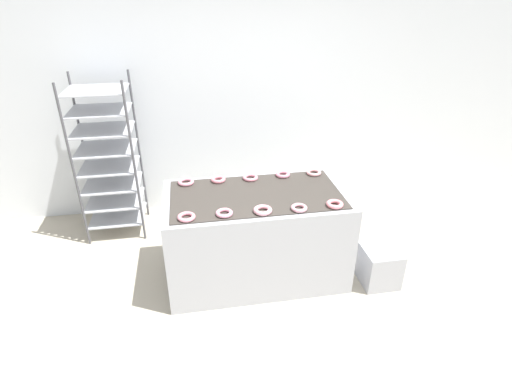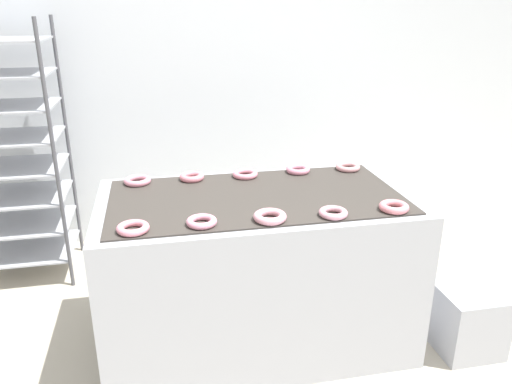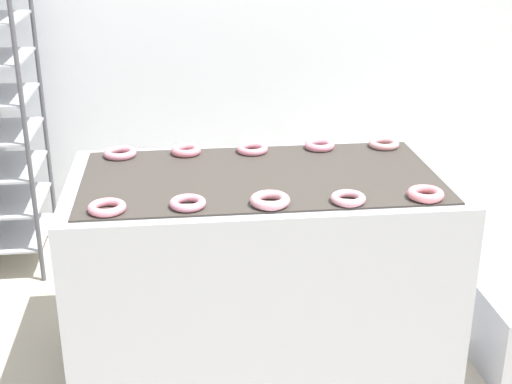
{
  "view_description": "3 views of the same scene",
  "coord_description": "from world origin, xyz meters",
  "px_view_note": "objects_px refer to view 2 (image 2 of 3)",
  "views": [
    {
      "loc": [
        -0.51,
        -2.27,
        2.4
      ],
      "look_at": [
        0.0,
        0.67,
        0.85
      ],
      "focal_mm": 28.0,
      "sensor_mm": 36.0,
      "label": 1
    },
    {
      "loc": [
        -0.46,
        -1.59,
        1.72
      ],
      "look_at": [
        0.0,
        0.67,
        0.85
      ],
      "focal_mm": 35.0,
      "sensor_mm": 36.0,
      "label": 2
    },
    {
      "loc": [
        -0.32,
        -2.01,
        1.84
      ],
      "look_at": [
        0.0,
        0.82,
        0.7
      ],
      "focal_mm": 50.0,
      "sensor_mm": 36.0,
      "label": 3
    }
  ],
  "objects_px": {
    "donut_near_right": "(333,213)",
    "donut_far_leftmost": "(137,181)",
    "donut_far_left": "(192,177)",
    "donut_far_center": "(245,174)",
    "donut_near_left": "(202,222)",
    "baking_rack_cart": "(15,152)",
    "donut_near_center": "(270,217)",
    "glaze_bin": "(465,318)",
    "donut_near_rightmost": "(394,207)",
    "fryer_machine": "(256,270)",
    "donut_near_leftmost": "(133,228)",
    "donut_far_rightmost": "(348,167)",
    "donut_far_right": "(298,170)"
  },
  "relations": [
    {
      "from": "donut_near_rightmost",
      "to": "donut_far_center",
      "type": "distance_m",
      "value": 0.85
    },
    {
      "from": "fryer_machine",
      "to": "donut_near_center",
      "type": "bearing_deg",
      "value": -89.66
    },
    {
      "from": "donut_near_left",
      "to": "donut_far_leftmost",
      "type": "xyz_separation_m",
      "value": [
        -0.28,
        0.6,
        0.0
      ]
    },
    {
      "from": "donut_near_left",
      "to": "donut_far_center",
      "type": "height_order",
      "value": "same"
    },
    {
      "from": "donut_near_leftmost",
      "to": "donut_near_center",
      "type": "xyz_separation_m",
      "value": [
        0.59,
        -0.0,
        0.0
      ]
    },
    {
      "from": "glaze_bin",
      "to": "donut_near_leftmost",
      "type": "xyz_separation_m",
      "value": [
        -1.65,
        -0.01,
        0.68
      ]
    },
    {
      "from": "donut_near_center",
      "to": "donut_near_left",
      "type": "bearing_deg",
      "value": 177.65
    },
    {
      "from": "donut_far_rightmost",
      "to": "donut_near_left",
      "type": "bearing_deg",
      "value": -146.31
    },
    {
      "from": "baking_rack_cart",
      "to": "donut_far_leftmost",
      "type": "relative_size",
      "value": 11.67
    },
    {
      "from": "glaze_bin",
      "to": "donut_near_rightmost",
      "type": "bearing_deg",
      "value": -178.56
    },
    {
      "from": "glaze_bin",
      "to": "donut_near_rightmost",
      "type": "distance_m",
      "value": 0.83
    },
    {
      "from": "fryer_machine",
      "to": "donut_far_center",
      "type": "xyz_separation_m",
      "value": [
        -0.0,
        0.3,
        0.43
      ]
    },
    {
      "from": "baking_rack_cart",
      "to": "donut_near_leftmost",
      "type": "bearing_deg",
      "value": -60.06
    },
    {
      "from": "donut_far_leftmost",
      "to": "donut_far_rightmost",
      "type": "bearing_deg",
      "value": 0.06
    },
    {
      "from": "donut_far_left",
      "to": "donut_far_right",
      "type": "relative_size",
      "value": 0.98
    },
    {
      "from": "fryer_machine",
      "to": "donut_far_rightmost",
      "type": "distance_m",
      "value": 0.8
    },
    {
      "from": "donut_near_left",
      "to": "donut_far_rightmost",
      "type": "relative_size",
      "value": 0.96
    },
    {
      "from": "fryer_machine",
      "to": "donut_far_leftmost",
      "type": "bearing_deg",
      "value": 152.29
    },
    {
      "from": "donut_near_left",
      "to": "donut_far_center",
      "type": "relative_size",
      "value": 0.96
    },
    {
      "from": "glaze_bin",
      "to": "donut_far_leftmost",
      "type": "relative_size",
      "value": 2.46
    },
    {
      "from": "donut_near_leftmost",
      "to": "donut_near_left",
      "type": "relative_size",
      "value": 1.03
    },
    {
      "from": "donut_near_right",
      "to": "donut_far_left",
      "type": "bearing_deg",
      "value": 133.05
    },
    {
      "from": "donut_far_left",
      "to": "donut_far_center",
      "type": "height_order",
      "value": "donut_far_left"
    },
    {
      "from": "donut_near_left",
      "to": "donut_far_left",
      "type": "relative_size",
      "value": 1.01
    },
    {
      "from": "baking_rack_cart",
      "to": "donut_far_right",
      "type": "relative_size",
      "value": 12.38
    },
    {
      "from": "glaze_bin",
      "to": "donut_near_rightmost",
      "type": "relative_size",
      "value": 2.56
    },
    {
      "from": "donut_near_left",
      "to": "fryer_machine",
      "type": "bearing_deg",
      "value": 44.53
    },
    {
      "from": "glaze_bin",
      "to": "donut_near_center",
      "type": "distance_m",
      "value": 1.26
    },
    {
      "from": "donut_near_left",
      "to": "donut_near_rightmost",
      "type": "xyz_separation_m",
      "value": [
        0.88,
        -0.02,
        0.0
      ]
    },
    {
      "from": "donut_far_leftmost",
      "to": "donut_far_rightmost",
      "type": "distance_m",
      "value": 1.18
    },
    {
      "from": "donut_far_leftmost",
      "to": "donut_near_right",
      "type": "bearing_deg",
      "value": -35.51
    },
    {
      "from": "donut_near_center",
      "to": "donut_far_center",
      "type": "bearing_deg",
      "value": 90.31
    },
    {
      "from": "donut_far_leftmost",
      "to": "donut_far_rightmost",
      "type": "height_order",
      "value": "donut_far_leftmost"
    },
    {
      "from": "fryer_machine",
      "to": "donut_far_leftmost",
      "type": "xyz_separation_m",
      "value": [
        -0.58,
        0.3,
        0.43
      ]
    },
    {
      "from": "baking_rack_cart",
      "to": "glaze_bin",
      "type": "distance_m",
      "value": 2.83
    },
    {
      "from": "donut_far_leftmost",
      "to": "donut_far_center",
      "type": "relative_size",
      "value": 1.03
    },
    {
      "from": "donut_near_rightmost",
      "to": "donut_far_rightmost",
      "type": "height_order",
      "value": "donut_near_rightmost"
    },
    {
      "from": "fryer_machine",
      "to": "glaze_bin",
      "type": "xyz_separation_m",
      "value": [
        1.07,
        -0.3,
        -0.24
      ]
    },
    {
      "from": "donut_near_leftmost",
      "to": "donut_far_leftmost",
      "type": "distance_m",
      "value": 0.61
    },
    {
      "from": "donut_near_right",
      "to": "donut_far_leftmost",
      "type": "relative_size",
      "value": 0.91
    },
    {
      "from": "glaze_bin",
      "to": "donut_near_left",
      "type": "relative_size",
      "value": 2.64
    },
    {
      "from": "donut_far_left",
      "to": "donut_far_right",
      "type": "height_order",
      "value": "donut_far_left"
    },
    {
      "from": "donut_near_left",
      "to": "donut_far_center",
      "type": "bearing_deg",
      "value": 63.35
    },
    {
      "from": "baking_rack_cart",
      "to": "donut_far_leftmost",
      "type": "height_order",
      "value": "baking_rack_cart"
    },
    {
      "from": "donut_near_center",
      "to": "donut_far_left",
      "type": "relative_size",
      "value": 1.12
    },
    {
      "from": "baking_rack_cart",
      "to": "donut_near_center",
      "type": "height_order",
      "value": "baking_rack_cart"
    },
    {
      "from": "donut_near_leftmost",
      "to": "donut_near_center",
      "type": "relative_size",
      "value": 0.93
    },
    {
      "from": "donut_far_left",
      "to": "donut_far_center",
      "type": "bearing_deg",
      "value": -1.5
    },
    {
      "from": "baking_rack_cart",
      "to": "donut_far_leftmost",
      "type": "distance_m",
      "value": 1.05
    },
    {
      "from": "donut_near_leftmost",
      "to": "donut_near_rightmost",
      "type": "distance_m",
      "value": 1.17
    }
  ]
}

